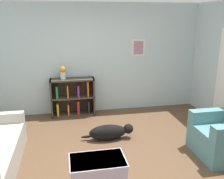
{
  "coord_description": "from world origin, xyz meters",
  "views": [
    {
      "loc": [
        -0.79,
        -3.67,
        2.24
      ],
      "look_at": [
        0.0,
        0.4,
        1.05
      ],
      "focal_mm": 40.0,
      "sensor_mm": 36.0,
      "label": 1
    }
  ],
  "objects_px": {
    "coffee_table": "(98,173)",
    "vase": "(63,72)",
    "bookshelf": "(73,97)",
    "dog": "(110,132)"
  },
  "relations": [
    {
      "from": "dog",
      "to": "bookshelf",
      "type": "bearing_deg",
      "value": 113.49
    },
    {
      "from": "bookshelf",
      "to": "coffee_table",
      "type": "bearing_deg",
      "value": -85.89
    },
    {
      "from": "bookshelf",
      "to": "vase",
      "type": "distance_m",
      "value": 0.67
    },
    {
      "from": "bookshelf",
      "to": "dog",
      "type": "distance_m",
      "value": 1.59
    },
    {
      "from": "bookshelf",
      "to": "vase",
      "type": "xyz_separation_m",
      "value": [
        -0.2,
        -0.02,
        0.64
      ]
    },
    {
      "from": "coffee_table",
      "to": "vase",
      "type": "bearing_deg",
      "value": 98.22
    },
    {
      "from": "bookshelf",
      "to": "coffee_table",
      "type": "height_order",
      "value": "bookshelf"
    },
    {
      "from": "coffee_table",
      "to": "dog",
      "type": "relative_size",
      "value": 0.74
    },
    {
      "from": "coffee_table",
      "to": "dog",
      "type": "bearing_deg",
      "value": 72.96
    },
    {
      "from": "dog",
      "to": "vase",
      "type": "xyz_separation_m",
      "value": [
        -0.83,
        1.41,
        0.91
      ]
    }
  ]
}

